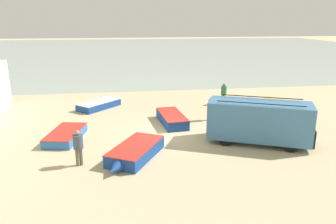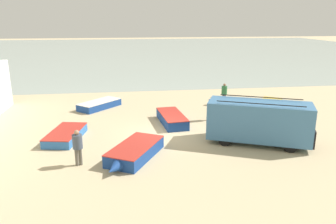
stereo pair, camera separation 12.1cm
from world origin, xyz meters
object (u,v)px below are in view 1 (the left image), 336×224
fishing_rowboat_0 (171,118)px  fishing_rowboat_3 (135,152)px  fishing_rowboat_2 (268,107)px  parked_van (259,121)px  fishing_rowboat_1 (100,104)px  fisherman_2 (224,92)px  fishing_rowboat_4 (66,135)px  fisherman_1 (212,106)px  fisherman_0 (78,145)px

fishing_rowboat_0 → fishing_rowboat_3: size_ratio=1.03×
fishing_rowboat_0 → fishing_rowboat_2: bearing=-82.3°
parked_van → fishing_rowboat_2: 6.96m
fishing_rowboat_1 → fishing_rowboat_3: (2.15, -9.74, 0.05)m
parked_van → fisherman_2: parked_van is taller
fishing_rowboat_4 → fisherman_1: fisherman_1 is taller
fishing_rowboat_2 → fishing_rowboat_4: size_ratio=1.03×
parked_van → fishing_rowboat_3: size_ratio=1.37×
fisherman_0 → fisherman_1: bearing=104.5°
fisherman_2 → fishing_rowboat_4: bearing=-4.4°
fishing_rowboat_0 → fisherman_2: (4.84, 4.15, 0.68)m
fishing_rowboat_1 → fishing_rowboat_3: fishing_rowboat_3 is taller
fishing_rowboat_2 → fishing_rowboat_4: (-13.80, -3.82, -0.07)m
fishing_rowboat_3 → fisherman_2: bearing=171.2°
fishing_rowboat_4 → fishing_rowboat_3: bearing=-119.6°
fisherman_1 → fisherman_2: fisherman_2 is taller
fishing_rowboat_4 → fisherman_2: (11.18, 6.25, 0.75)m
fishing_rowboat_2 → fishing_rowboat_1: bearing=-66.9°
fishing_rowboat_3 → fishing_rowboat_4: bearing=-101.7°
fishing_rowboat_2 → fisherman_1: fisherman_1 is taller
fishing_rowboat_3 → fisherman_0: size_ratio=2.43×
fishing_rowboat_1 → fisherman_0: (-0.42, -10.20, 0.76)m
parked_van → fishing_rowboat_2: (3.35, 6.03, -0.95)m
fishing_rowboat_1 → fishing_rowboat_3: size_ratio=0.87×
parked_van → fisherman_2: size_ratio=3.44×
fishing_rowboat_0 → fishing_rowboat_4: fishing_rowboat_0 is taller
fishing_rowboat_1 → fishing_rowboat_0: bearing=-89.8°
fishing_rowboat_1 → fisherman_2: 9.66m
fisherman_0 → fisherman_2: fisherman_0 is taller
fisherman_2 → fisherman_1: bearing=28.5°
parked_van → fishing_rowboat_2: parked_van is taller
fishing_rowboat_0 → fisherman_2: size_ratio=2.59×
fishing_rowboat_2 → fisherman_2: fisherman_2 is taller
fisherman_1 → fishing_rowboat_2: bearing=117.8°
fisherman_1 → fisherman_2: size_ratio=0.97×
parked_van → fishing_rowboat_0: parked_van is taller
fisherman_2 → parked_van: bearing=51.5°
fishing_rowboat_3 → fisherman_2: fisherman_2 is taller
fishing_rowboat_1 → fishing_rowboat_2: (12.25, -2.68, 0.05)m
fishing_rowboat_2 → parked_van: bearing=6.4°
fisherman_0 → fisherman_2: 14.13m
parked_van → fisherman_1: 4.69m
parked_van → fisherman_2: (0.72, 8.45, -0.27)m
fishing_rowboat_0 → fisherman_0: (-5.21, -5.79, 0.71)m
fishing_rowboat_1 → parked_van: bearing=-91.5°
fisherman_0 → fisherman_1: size_ratio=1.07×
fishing_rowboat_0 → fishing_rowboat_2: size_ratio=1.05×
fisherman_1 → fisherman_0: bearing=-43.4°
fishing_rowboat_2 → fisherman_0: fisherman_0 is taller
parked_van → fishing_rowboat_1: parked_van is taller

